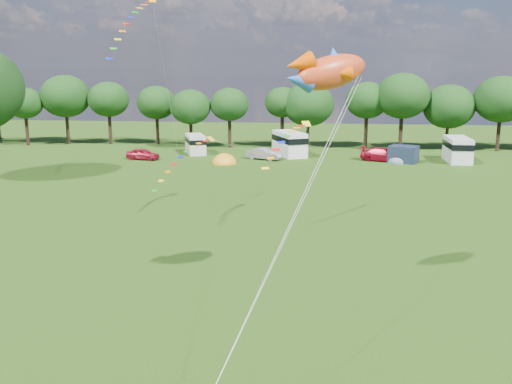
# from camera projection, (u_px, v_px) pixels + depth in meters

# --- Properties ---
(ground_plane) EXTENTS (180.00, 180.00, 0.00)m
(ground_plane) POSITION_uv_depth(u_px,v_px,m) (236.00, 315.00, 25.97)
(ground_plane) COLOR black
(ground_plane) RESTS_ON ground
(tree_line) EXTENTS (102.98, 10.98, 10.27)m
(tree_line) POSITION_uv_depth(u_px,v_px,m) (335.00, 102.00, 77.32)
(tree_line) COLOR black
(tree_line) RESTS_ON ground
(car_a) EXTENTS (4.40, 2.42, 1.39)m
(car_a) POSITION_uv_depth(u_px,v_px,m) (143.00, 154.00, 69.07)
(car_a) COLOR maroon
(car_a) RESTS_ON ground
(car_b) EXTENTS (4.27, 2.88, 1.41)m
(car_b) POSITION_uv_depth(u_px,v_px,m) (264.00, 154.00, 69.11)
(car_b) COLOR gray
(car_b) RESTS_ON ground
(car_c) EXTENTS (5.72, 3.98, 1.58)m
(car_c) POSITION_uv_depth(u_px,v_px,m) (383.00, 155.00, 67.87)
(car_c) COLOR #A50D24
(car_c) RESTS_ON ground
(campervan_b) EXTENTS (3.74, 5.40, 2.44)m
(campervan_b) POSITION_uv_depth(u_px,v_px,m) (195.00, 143.00, 73.86)
(campervan_b) COLOR silver
(campervan_b) RESTS_ON ground
(campervan_c) EXTENTS (4.94, 6.69, 3.02)m
(campervan_c) POSITION_uv_depth(u_px,v_px,m) (289.00, 143.00, 72.01)
(campervan_c) COLOR white
(campervan_c) RESTS_ON ground
(campervan_d) EXTENTS (2.56, 5.90, 2.88)m
(campervan_d) POSITION_uv_depth(u_px,v_px,m) (458.00, 149.00, 67.45)
(campervan_d) COLOR silver
(campervan_d) RESTS_ON ground
(tent_orange) EXTENTS (2.96, 3.24, 2.31)m
(tent_orange) POSITION_uv_depth(u_px,v_px,m) (224.00, 163.00, 66.50)
(tent_orange) COLOR orange
(tent_orange) RESTS_ON ground
(tent_greyblue) EXTENTS (2.94, 3.22, 2.19)m
(tent_greyblue) POSITION_uv_depth(u_px,v_px,m) (397.00, 162.00, 67.40)
(tent_greyblue) COLOR slate
(tent_greyblue) RESTS_ON ground
(awning_navy) EXTENTS (3.85, 3.53, 1.96)m
(awning_navy) POSITION_uv_depth(u_px,v_px,m) (403.00, 154.00, 66.96)
(awning_navy) COLOR #1A2439
(awning_navy) RESTS_ON ground
(fish_kite) EXTENTS (4.18, 3.11, 2.26)m
(fish_kite) POSITION_uv_depth(u_px,v_px,m) (325.00, 72.00, 25.10)
(fish_kite) COLOR red
(fish_kite) RESTS_ON ground
(streamer_kite_a) EXTENTS (3.45, 5.64, 5.80)m
(streamer_kite_a) POSITION_uv_depth(u_px,v_px,m) (134.00, 19.00, 52.85)
(streamer_kite_a) COLOR #FFD100
(streamer_kite_a) RESTS_ON ground
(streamer_kite_b) EXTENTS (4.20, 4.71, 3.80)m
(streamer_kite_b) POSITION_uv_depth(u_px,v_px,m) (188.00, 155.00, 45.02)
(streamer_kite_b) COLOR gold
(streamer_kite_b) RESTS_ON ground
(streamer_kite_c) EXTENTS (3.17, 4.86, 2.80)m
(streamer_kite_c) POSITION_uv_depth(u_px,v_px,m) (290.00, 137.00, 39.45)
(streamer_kite_c) COLOR yellow
(streamer_kite_c) RESTS_ON ground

